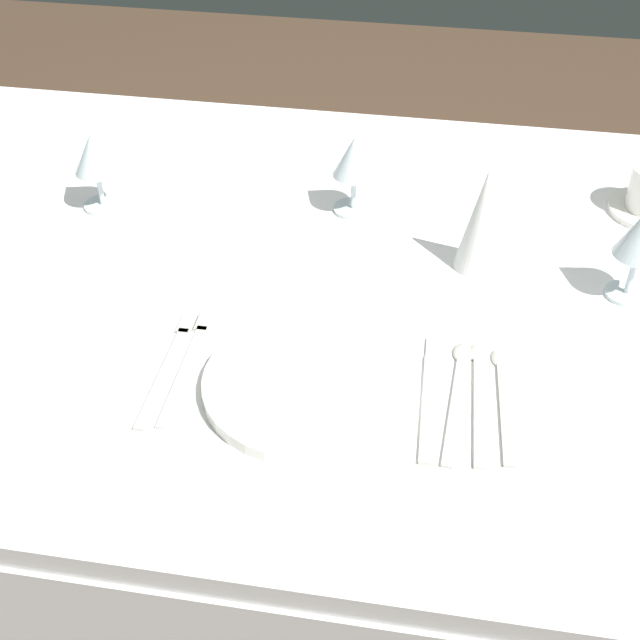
{
  "coord_description": "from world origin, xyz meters",
  "views": [
    {
      "loc": [
        0.16,
        -1.07,
        1.54
      ],
      "look_at": [
        -0.0,
        -0.13,
        0.76
      ],
      "focal_mm": 49.75,
      "sensor_mm": 36.0,
      "label": 1
    }
  ],
  "objects_px": {
    "fork_outer": "(189,361)",
    "wine_glass_left": "(354,160)",
    "dinner_plate": "(305,384)",
    "dinner_knife": "(429,400)",
    "fork_inner": "(169,363)",
    "spoon_tea": "(504,389)",
    "napkin_folded": "(483,219)",
    "wine_glass_centre": "(94,156)",
    "spoon_soup": "(458,386)",
    "spoon_dessert": "(479,387)"
  },
  "relations": [
    {
      "from": "wine_glass_centre",
      "to": "napkin_folded",
      "type": "height_order",
      "value": "napkin_folded"
    },
    {
      "from": "fork_outer",
      "to": "wine_glass_left",
      "type": "height_order",
      "value": "wine_glass_left"
    },
    {
      "from": "spoon_dessert",
      "to": "spoon_tea",
      "type": "distance_m",
      "value": 0.03
    },
    {
      "from": "fork_outer",
      "to": "napkin_folded",
      "type": "xyz_separation_m",
      "value": [
        0.38,
        0.29,
        0.08
      ]
    },
    {
      "from": "fork_inner",
      "to": "napkin_folded",
      "type": "height_order",
      "value": "napkin_folded"
    },
    {
      "from": "spoon_tea",
      "to": "spoon_soup",
      "type": "bearing_deg",
      "value": -175.95
    },
    {
      "from": "fork_inner",
      "to": "wine_glass_centre",
      "type": "bearing_deg",
      "value": 121.93
    },
    {
      "from": "fork_inner",
      "to": "spoon_dessert",
      "type": "bearing_deg",
      "value": 3.29
    },
    {
      "from": "dinner_plate",
      "to": "dinner_knife",
      "type": "distance_m",
      "value": 0.16
    },
    {
      "from": "fork_outer",
      "to": "spoon_soup",
      "type": "bearing_deg",
      "value": 1.86
    },
    {
      "from": "spoon_soup",
      "to": "spoon_tea",
      "type": "relative_size",
      "value": 1.07
    },
    {
      "from": "dinner_plate",
      "to": "fork_inner",
      "type": "bearing_deg",
      "value": 174.86
    },
    {
      "from": "fork_inner",
      "to": "spoon_dessert",
      "type": "relative_size",
      "value": 0.99
    },
    {
      "from": "spoon_dessert",
      "to": "spoon_soup",
      "type": "bearing_deg",
      "value": -172.12
    },
    {
      "from": "fork_outer",
      "to": "spoon_soup",
      "type": "xyz_separation_m",
      "value": [
        0.36,
        0.01,
        -0.0
      ]
    },
    {
      "from": "spoon_tea",
      "to": "spoon_dessert",
      "type": "bearing_deg",
      "value": -179.16
    },
    {
      "from": "dinner_plate",
      "to": "wine_glass_left",
      "type": "height_order",
      "value": "wine_glass_left"
    },
    {
      "from": "wine_glass_centre",
      "to": "napkin_folded",
      "type": "relative_size",
      "value": 0.81
    },
    {
      "from": "fork_inner",
      "to": "spoon_tea",
      "type": "distance_m",
      "value": 0.44
    },
    {
      "from": "spoon_dessert",
      "to": "dinner_knife",
      "type": "bearing_deg",
      "value": -150.69
    },
    {
      "from": "dinner_knife",
      "to": "spoon_dessert",
      "type": "xyz_separation_m",
      "value": [
        0.06,
        0.04,
        0.0
      ]
    },
    {
      "from": "fork_outer",
      "to": "spoon_dessert",
      "type": "height_order",
      "value": "spoon_dessert"
    },
    {
      "from": "wine_glass_centre",
      "to": "fork_inner",
      "type": "bearing_deg",
      "value": -58.07
    },
    {
      "from": "dinner_knife",
      "to": "wine_glass_left",
      "type": "height_order",
      "value": "wine_glass_left"
    },
    {
      "from": "fork_outer",
      "to": "spoon_tea",
      "type": "relative_size",
      "value": 1.07
    },
    {
      "from": "fork_outer",
      "to": "spoon_soup",
      "type": "relative_size",
      "value": 1.0
    },
    {
      "from": "fork_outer",
      "to": "wine_glass_centre",
      "type": "height_order",
      "value": "wine_glass_centre"
    },
    {
      "from": "fork_inner",
      "to": "spoon_soup",
      "type": "height_order",
      "value": "spoon_soup"
    },
    {
      "from": "fork_inner",
      "to": "wine_glass_left",
      "type": "height_order",
      "value": "wine_glass_left"
    },
    {
      "from": "spoon_tea",
      "to": "napkin_folded",
      "type": "bearing_deg",
      "value": 99.04
    },
    {
      "from": "dinner_plate",
      "to": "wine_glass_centre",
      "type": "xyz_separation_m",
      "value": [
        -0.42,
        0.38,
        0.09
      ]
    },
    {
      "from": "spoon_dessert",
      "to": "fork_outer",
      "type": "bearing_deg",
      "value": -177.72
    },
    {
      "from": "dinner_knife",
      "to": "spoon_tea",
      "type": "bearing_deg",
      "value": 20.63
    },
    {
      "from": "fork_inner",
      "to": "wine_glass_left",
      "type": "relative_size",
      "value": 1.67
    },
    {
      "from": "fork_outer",
      "to": "dinner_plate",
      "type": "bearing_deg",
      "value": -8.77
    },
    {
      "from": "spoon_soup",
      "to": "spoon_dessert",
      "type": "distance_m",
      "value": 0.03
    },
    {
      "from": "fork_outer",
      "to": "napkin_folded",
      "type": "bearing_deg",
      "value": 37.69
    },
    {
      "from": "spoon_soup",
      "to": "napkin_folded",
      "type": "height_order",
      "value": "napkin_folded"
    },
    {
      "from": "wine_glass_left",
      "to": "napkin_folded",
      "type": "height_order",
      "value": "napkin_folded"
    },
    {
      "from": "spoon_tea",
      "to": "wine_glass_centre",
      "type": "xyz_separation_m",
      "value": [
        -0.67,
        0.34,
        0.09
      ]
    },
    {
      "from": "wine_glass_centre",
      "to": "fork_outer",
      "type": "bearing_deg",
      "value": -54.72
    },
    {
      "from": "fork_inner",
      "to": "dinner_knife",
      "type": "xyz_separation_m",
      "value": [
        0.35,
        -0.01,
        -0.0
      ]
    },
    {
      "from": "spoon_tea",
      "to": "wine_glass_left",
      "type": "bearing_deg",
      "value": 122.39
    },
    {
      "from": "fork_inner",
      "to": "spoon_dessert",
      "type": "distance_m",
      "value": 0.41
    },
    {
      "from": "fork_inner",
      "to": "wine_glass_left",
      "type": "xyz_separation_m",
      "value": [
        0.19,
        0.42,
        0.09
      ]
    },
    {
      "from": "fork_inner",
      "to": "spoon_tea",
      "type": "height_order",
      "value": "spoon_tea"
    },
    {
      "from": "dinner_plate",
      "to": "wine_glass_left",
      "type": "distance_m",
      "value": 0.45
    },
    {
      "from": "spoon_tea",
      "to": "napkin_folded",
      "type": "xyz_separation_m",
      "value": [
        -0.04,
        0.27,
        0.08
      ]
    },
    {
      "from": "fork_inner",
      "to": "spoon_soup",
      "type": "xyz_separation_m",
      "value": [
        0.39,
        0.02,
        -0.0
      ]
    },
    {
      "from": "dinner_plate",
      "to": "spoon_tea",
      "type": "height_order",
      "value": "dinner_plate"
    }
  ]
}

